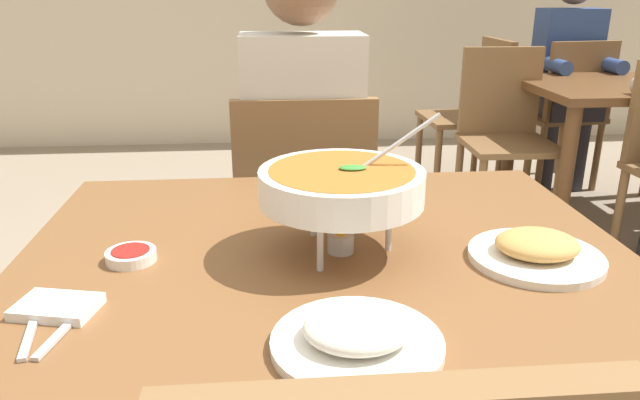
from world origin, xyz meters
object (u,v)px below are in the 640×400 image
dining_table_main (327,302)px  chair_bg_corner (476,106)px  chair_diner_main (303,215)px  curry_bowl (341,186)px  sauce_dish (131,255)px  appetizer_plate (536,251)px  patron_bg_right (568,66)px  chair_bg_right (566,107)px  chair_bg_window (504,126)px  rice_plate (357,335)px  dining_table_far (624,108)px  diner_main (302,140)px

dining_table_main → chair_bg_corner: (1.15, 2.49, -0.11)m
chair_diner_main → curry_bowl: (0.03, -0.76, 0.35)m
chair_diner_main → dining_table_main: bearing=-90.0°
sauce_dish → dining_table_main: bearing=1.1°
appetizer_plate → patron_bg_right: (1.30, 2.52, -0.01)m
dining_table_main → patron_bg_right: 2.97m
chair_bg_right → chair_bg_window: (-0.57, -0.48, 0.00)m
rice_plate → appetizer_plate: bearing=34.3°
curry_bowl → rice_plate: (-0.02, -0.32, -0.11)m
dining_table_main → dining_table_far: size_ratio=1.15×
dining_table_main → diner_main: bearing=90.0°
appetizer_plate → dining_table_far: size_ratio=0.24×
sauce_dish → dining_table_far: size_ratio=0.09×
dining_table_main → appetizer_plate: size_ratio=4.78×
dining_table_far → chair_bg_corner: 0.83m
dining_table_main → chair_bg_corner: size_ratio=1.27×
chair_bg_right → dining_table_far: bearing=-86.5°
patron_bg_right → diner_main: bearing=-135.3°
diner_main → chair_bg_corner: size_ratio=1.46×
dining_table_far → chair_bg_right: size_ratio=1.11×
patron_bg_right → chair_bg_window: bearing=-137.6°
chair_bg_window → diner_main: bearing=-134.3°
sauce_dish → dining_table_far: (2.07, 1.90, -0.14)m
dining_table_main → sauce_dish: sauce_dish is taller
dining_table_main → chair_diner_main: size_ratio=1.27×
patron_bg_right → dining_table_far: bearing=-86.1°
dining_table_main → chair_bg_window: bearing=60.2°
dining_table_main → chair_bg_right: 2.95m
chair_diner_main → patron_bg_right: patron_bg_right is taller
appetizer_plate → dining_table_far: 2.38m
curry_bowl → rice_plate: 0.34m
dining_table_main → appetizer_plate: 0.40m
chair_bg_window → patron_bg_right: patron_bg_right is taller
dining_table_main → dining_table_far: bearing=47.8°
dining_table_far → chair_bg_right: bearing=93.5°
chair_bg_window → patron_bg_right: size_ratio=0.69×
chair_bg_right → chair_bg_window: size_ratio=1.00×
appetizer_plate → sauce_dish: bearing=175.1°
rice_plate → appetizer_plate: size_ratio=1.00×
curry_bowl → diner_main: bearing=91.9°
dining_table_far → rice_plate: bearing=-127.7°
rice_plate → chair_bg_right: size_ratio=0.27×
appetizer_plate → chair_bg_corner: chair_bg_corner is taller
patron_bg_right → rice_plate: bearing=-121.0°
rice_plate → sauce_dish: 0.48m
curry_bowl → sauce_dish: (-0.38, -0.01, -0.12)m
curry_bowl → patron_bg_right: bearing=56.0°
appetizer_plate → dining_table_far: appetizer_plate is taller
chair_bg_window → sauce_dish: bearing=-127.1°
chair_bg_right → patron_bg_right: patron_bg_right is taller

